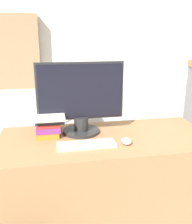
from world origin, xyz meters
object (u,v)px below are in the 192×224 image
mouse (126,141)px  book_stack (49,123)px  monitor (81,99)px  far_chair (71,96)px  keyboard (87,145)px

mouse → book_stack: bearing=151.4°
monitor → mouse: bearing=-44.4°
book_stack → mouse: bearing=-28.6°
mouse → far_chair: size_ratio=0.09×
keyboard → mouse: size_ratio=4.26×
keyboard → mouse: bearing=-3.9°
mouse → far_chair: (-0.14, 2.42, -0.26)m
keyboard → mouse: 0.25m
keyboard → mouse: mouse is taller
keyboard → book_stack: 0.34m
book_stack → far_chair: size_ratio=0.29×
mouse → far_chair: far_chair is taller
monitor → far_chair: monitor is taller
monitor → mouse: (0.25, -0.25, -0.22)m
mouse → book_stack: book_stack is taller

